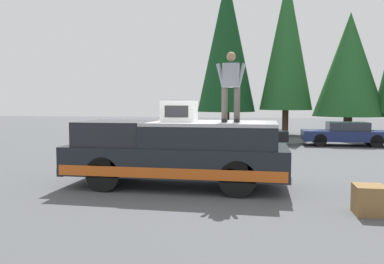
# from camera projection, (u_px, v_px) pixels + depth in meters

# --- Properties ---
(ground_plane) EXTENTS (90.00, 90.00, 0.00)m
(ground_plane) POSITION_uv_depth(u_px,v_px,m) (200.00, 187.00, 9.73)
(ground_plane) COLOR #4C4F51
(pickup_truck) EXTENTS (2.01, 5.54, 1.65)m
(pickup_truck) POSITION_uv_depth(u_px,v_px,m) (177.00, 152.00, 9.74)
(pickup_truck) COLOR black
(pickup_truck) RESTS_ON ground
(compressor_unit) EXTENTS (0.65, 0.84, 0.56)m
(compressor_unit) POSITION_uv_depth(u_px,v_px,m) (179.00, 110.00, 9.66)
(compressor_unit) COLOR white
(compressor_unit) RESTS_ON pickup_truck
(person_on_truck_bed) EXTENTS (0.29, 0.72, 1.69)m
(person_on_truck_bed) POSITION_uv_depth(u_px,v_px,m) (231.00, 85.00, 9.28)
(person_on_truck_bed) COLOR #423D38
(person_on_truck_bed) RESTS_ON pickup_truck
(parked_car_navy) EXTENTS (1.64, 4.10, 1.16)m
(parked_car_navy) POSITION_uv_depth(u_px,v_px,m) (346.00, 134.00, 18.96)
(parked_car_navy) COLOR navy
(parked_car_navy) RESTS_ON ground
(parked_car_black) EXTENTS (1.64, 4.10, 1.16)m
(parked_car_black) POSITION_uv_depth(u_px,v_px,m) (246.00, 133.00, 19.36)
(parked_car_black) COLOR black
(parked_car_black) RESTS_ON ground
(wooden_crate) EXTENTS (0.56, 0.56, 0.56)m
(wooden_crate) POSITION_uv_depth(u_px,v_px,m) (369.00, 200.00, 7.30)
(wooden_crate) COLOR olive
(wooden_crate) RESTS_ON ground
(conifer_left) EXTENTS (4.28, 4.28, 7.63)m
(conifer_left) POSITION_uv_depth(u_px,v_px,m) (350.00, 65.00, 23.63)
(conifer_left) COLOR #4C3826
(conifer_left) RESTS_ON ground
(conifer_center_left) EXTENTS (3.36, 3.36, 10.29)m
(conifer_center_left) POSITION_uv_depth(u_px,v_px,m) (287.00, 43.00, 24.67)
(conifer_center_left) COLOR #4C3826
(conifer_center_left) RESTS_ON ground
(conifer_center_right) EXTENTS (3.81, 3.81, 10.52)m
(conifer_center_right) POSITION_uv_depth(u_px,v_px,m) (227.00, 43.00, 25.26)
(conifer_center_right) COLOR #4C3826
(conifer_center_right) RESTS_ON ground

